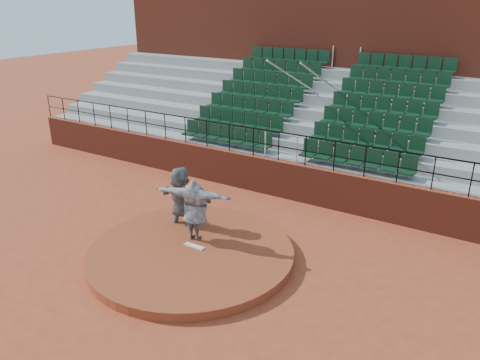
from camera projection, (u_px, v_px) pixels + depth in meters
name	position (u px, v px, depth m)	size (l,w,h in m)	color
ground	(191.00, 257.00, 12.57)	(90.00, 90.00, 0.00)	#A94326
pitchers_mound	(191.00, 253.00, 12.53)	(5.50, 5.50, 0.25)	#963E21
pitching_rubber	(194.00, 246.00, 12.60)	(0.60, 0.15, 0.03)	white
boundary_wall	(278.00, 178.00, 16.30)	(24.00, 0.30, 1.30)	maroon
wall_railing	(279.00, 140.00, 15.80)	(24.04, 0.05, 1.03)	black
seating_deck	(320.00, 132.00, 18.90)	(24.00, 5.97, 4.63)	gray
press_box_facade	(356.00, 68.00, 21.27)	(24.00, 3.00, 7.10)	maroon
pitcher	(195.00, 209.00, 12.74)	(2.18, 0.59, 1.77)	black
fielder	(181.00, 200.00, 13.66)	(1.87, 0.59, 2.01)	black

